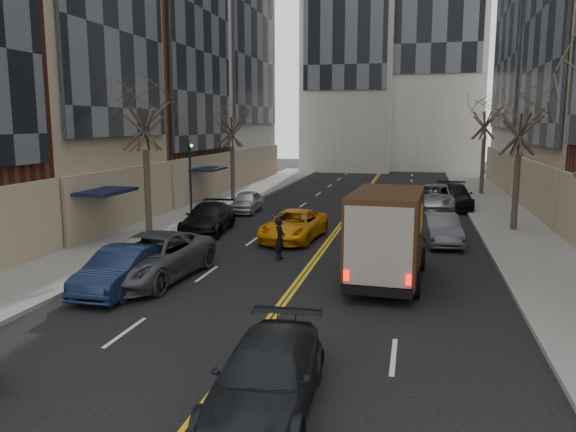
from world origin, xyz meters
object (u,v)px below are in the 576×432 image
observer_sedan (266,376)px  pedestrian (280,239)px  ups_truck (388,236)px  taxi (294,225)px

observer_sedan → pedestrian: size_ratio=2.74×
ups_truck → pedestrian: ups_truck is taller
ups_truck → observer_sedan: 9.65m
observer_sedan → pedestrian: pedestrian is taller
ups_truck → observer_sedan: ups_truck is taller
taxi → pedestrian: 3.93m
taxi → ups_truck: bearing=-48.0°
ups_truck → pedestrian: 5.03m
ups_truck → pedestrian: (-4.39, 2.33, -0.77)m
pedestrian → observer_sedan: bearing=-165.3°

